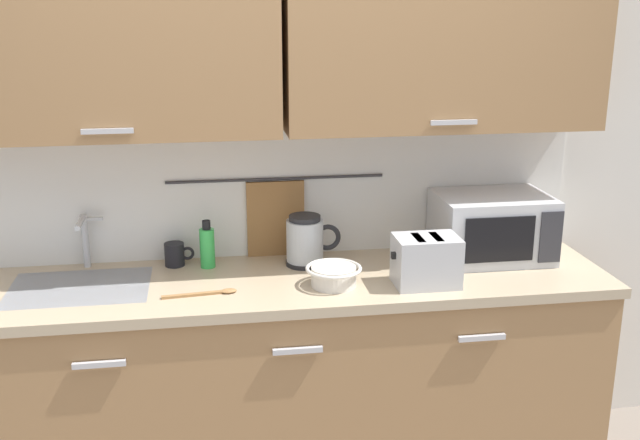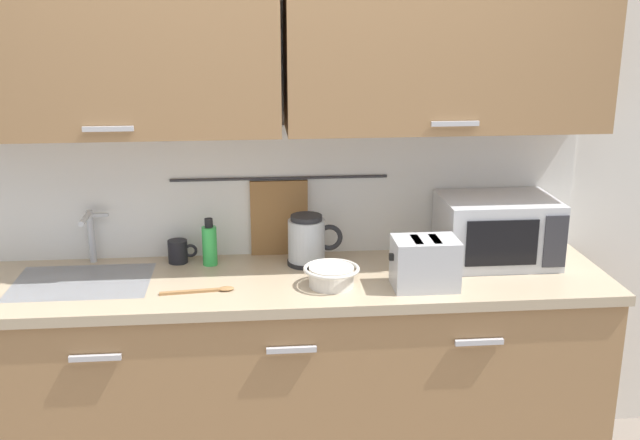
# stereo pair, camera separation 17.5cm
# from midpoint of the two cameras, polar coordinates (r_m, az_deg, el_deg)

# --- Properties ---
(counter_unit) EXTENTS (2.53, 0.64, 0.90)m
(counter_unit) POSITION_cam_midpoint_polar(r_m,az_deg,el_deg) (3.13, -4.22, -12.03)
(counter_unit) COLOR #997047
(counter_unit) RESTS_ON ground
(back_wall_assembly) EXTENTS (3.70, 0.41, 2.50)m
(back_wall_assembly) POSITION_cam_midpoint_polar(r_m,az_deg,el_deg) (3.01, -4.83, 8.34)
(back_wall_assembly) COLOR silver
(back_wall_assembly) RESTS_ON ground
(sink_faucet) EXTENTS (0.09, 0.17, 0.22)m
(sink_faucet) POSITION_cam_midpoint_polar(r_m,az_deg,el_deg) (3.16, -18.97, -1.06)
(sink_faucet) COLOR #B2B5BA
(sink_faucet) RESTS_ON counter_unit
(microwave) EXTENTS (0.46, 0.35, 0.27)m
(microwave) POSITION_cam_midpoint_polar(r_m,az_deg,el_deg) (3.18, 11.38, -0.51)
(microwave) COLOR silver
(microwave) RESTS_ON counter_unit
(electric_kettle) EXTENTS (0.23, 0.16, 0.21)m
(electric_kettle) POSITION_cam_midpoint_polar(r_m,az_deg,el_deg) (3.05, -2.72, -1.60)
(electric_kettle) COLOR black
(electric_kettle) RESTS_ON counter_unit
(dish_soap_bottle) EXTENTS (0.06, 0.06, 0.20)m
(dish_soap_bottle) POSITION_cam_midpoint_polar(r_m,az_deg,el_deg) (3.07, -10.18, -2.02)
(dish_soap_bottle) COLOR green
(dish_soap_bottle) RESTS_ON counter_unit
(mug_near_sink) EXTENTS (0.12, 0.08, 0.09)m
(mug_near_sink) POSITION_cam_midpoint_polar(r_m,az_deg,el_deg) (3.12, -12.52, -2.57)
(mug_near_sink) COLOR black
(mug_near_sink) RESTS_ON counter_unit
(mixing_bowl) EXTENTS (0.21, 0.21, 0.08)m
(mixing_bowl) POSITION_cam_midpoint_polar(r_m,az_deg,el_deg) (2.84, -0.73, -4.18)
(mixing_bowl) COLOR silver
(mixing_bowl) RESTS_ON counter_unit
(toaster) EXTENTS (0.26, 0.17, 0.19)m
(toaster) POSITION_cam_midpoint_polar(r_m,az_deg,el_deg) (2.85, 6.32, -3.10)
(toaster) COLOR #B7BABF
(toaster) RESTS_ON counter_unit
(mug_by_kettle) EXTENTS (0.12, 0.08, 0.09)m
(mug_by_kettle) POSITION_cam_midpoint_polar(r_m,az_deg,el_deg) (3.08, 5.38, -2.53)
(mug_by_kettle) COLOR orange
(mug_by_kettle) RESTS_ON counter_unit
(wooden_spoon) EXTENTS (0.28, 0.06, 0.01)m
(wooden_spoon) POSITION_cam_midpoint_polar(r_m,az_deg,el_deg) (2.82, -10.21, -5.49)
(wooden_spoon) COLOR #9E7042
(wooden_spoon) RESTS_ON counter_unit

